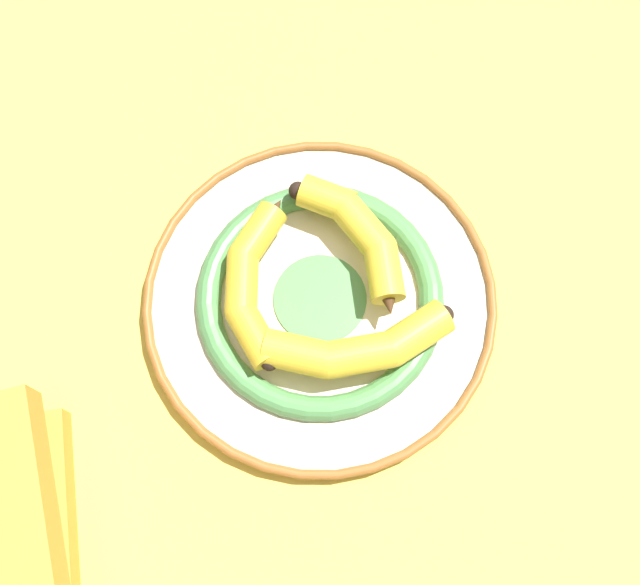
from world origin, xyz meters
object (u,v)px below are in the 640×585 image
decorative_bowl (320,299)px  banana_c (251,281)px  banana_a (354,348)px  banana_b (359,236)px

decorative_bowl → banana_c: bearing=156.7°
decorative_bowl → banana_a: bearing=-78.2°
banana_a → decorative_bowl: bearing=108.0°
decorative_bowl → banana_c: 0.07m
banana_b → banana_c: 0.11m
banana_b → banana_c: (-0.11, -0.01, -0.00)m
banana_a → banana_b: 0.11m
banana_a → banana_b: banana_a is taller
decorative_bowl → banana_c: (-0.06, 0.03, 0.03)m
banana_a → banana_c: banana_a is taller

